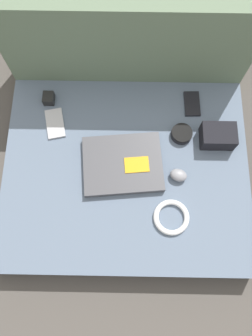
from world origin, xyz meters
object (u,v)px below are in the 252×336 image
at_px(computer_mouse, 178,175).
at_px(speaker_puck, 182,134).
at_px(charger_brick, 49,98).
at_px(camera_pouch, 218,136).
at_px(phone_silver, 55,123).
at_px(phone_black, 192,104).
at_px(laptop, 123,164).

bearing_deg(computer_mouse, speaker_puck, 99.73).
distance_m(speaker_puck, charger_brick, 0.54).
bearing_deg(camera_pouch, phone_silver, 174.86).
xyz_separation_m(camera_pouch, charger_brick, (-0.66, 0.16, -0.02)).
height_order(phone_silver, phone_black, phone_black).
bearing_deg(phone_black, phone_silver, -171.49).
bearing_deg(speaker_puck, phone_silver, 175.44).
height_order(speaker_puck, camera_pouch, camera_pouch).
xyz_separation_m(computer_mouse, phone_black, (0.07, 0.30, -0.01)).
xyz_separation_m(laptop, computer_mouse, (0.21, -0.04, 0.00)).
relative_size(computer_mouse, phone_silver, 0.54).
bearing_deg(laptop, charger_brick, 132.75).
bearing_deg(phone_silver, charger_brick, 94.57).
height_order(speaker_puck, phone_silver, speaker_puck).
bearing_deg(speaker_puck, charger_brick, 164.87).
height_order(computer_mouse, phone_black, computer_mouse).
bearing_deg(speaker_puck, laptop, -150.40).
height_order(laptop, charger_brick, charger_brick).
xyz_separation_m(phone_silver, phone_black, (0.54, 0.10, 0.00)).
xyz_separation_m(speaker_puck, camera_pouch, (0.13, -0.02, 0.02)).
bearing_deg(camera_pouch, computer_mouse, -134.97).
distance_m(laptop, phone_silver, 0.32).
bearing_deg(phone_silver, speaker_puck, -16.87).
distance_m(speaker_puck, phone_silver, 0.50).
height_order(computer_mouse, charger_brick, same).
height_order(laptop, computer_mouse, computer_mouse).
height_order(laptop, phone_black, laptop).
bearing_deg(phone_silver, phone_black, -2.30).
xyz_separation_m(phone_black, charger_brick, (-0.57, 0.01, 0.01)).
relative_size(phone_silver, camera_pouch, 1.07).
xyz_separation_m(computer_mouse, speaker_puck, (0.02, 0.17, -0.01)).
height_order(computer_mouse, phone_silver, computer_mouse).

